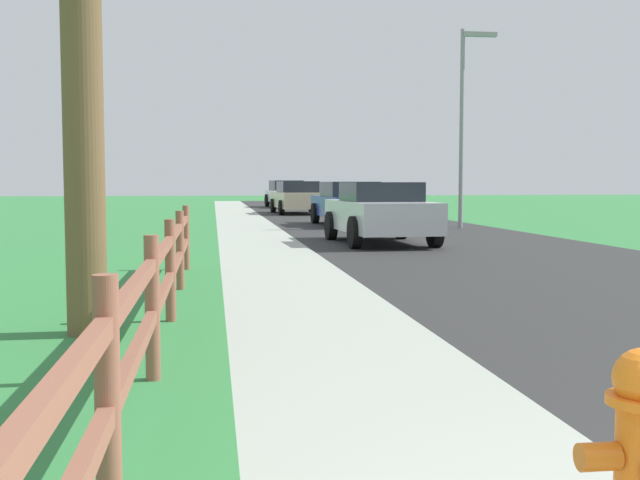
% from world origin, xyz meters
% --- Properties ---
extents(ground_plane, '(120.00, 120.00, 0.00)m').
position_xyz_m(ground_plane, '(0.00, 25.00, 0.00)').
color(ground_plane, '#327C3E').
extents(road_asphalt, '(7.00, 66.00, 0.01)m').
position_xyz_m(road_asphalt, '(3.50, 27.00, 0.00)').
color(road_asphalt, '#2C2C2C').
rests_on(road_asphalt, ground).
extents(curb_concrete, '(6.00, 66.00, 0.01)m').
position_xyz_m(curb_concrete, '(-3.00, 27.00, 0.00)').
color(curb_concrete, '#A1A89C').
rests_on(curb_concrete, ground).
extents(grass_verge, '(5.00, 66.00, 0.00)m').
position_xyz_m(grass_verge, '(-4.50, 27.00, 0.01)').
color(grass_verge, '#327C3E').
rests_on(grass_verge, ground).
extents(rail_fence, '(0.11, 12.39, 1.09)m').
position_xyz_m(rail_fence, '(-2.57, 5.55, 0.63)').
color(rail_fence, brown).
rests_on(rail_fence, ground).
extents(parked_suv_silver, '(2.22, 4.50, 1.47)m').
position_xyz_m(parked_suv_silver, '(1.86, 16.80, 0.76)').
color(parked_suv_silver, '#B7BABF').
rests_on(parked_suv_silver, ground).
extents(parked_car_blue, '(2.24, 4.79, 1.49)m').
position_xyz_m(parked_car_blue, '(2.50, 24.63, 0.77)').
color(parked_car_blue, navy).
rests_on(parked_car_blue, ground).
extents(parked_car_beige, '(2.29, 5.04, 1.52)m').
position_xyz_m(parked_car_beige, '(1.81, 34.78, 0.77)').
color(parked_car_beige, '#C6B793').
rests_on(parked_car_beige, ground).
extents(parked_car_white, '(2.43, 4.56, 1.59)m').
position_xyz_m(parked_car_white, '(2.21, 44.27, 0.81)').
color(parked_car_white, white).
rests_on(parked_car_white, ground).
extents(street_lamp, '(1.17, 0.20, 6.30)m').
position_xyz_m(street_lamp, '(5.86, 22.53, 3.75)').
color(street_lamp, gray).
rests_on(street_lamp, ground).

